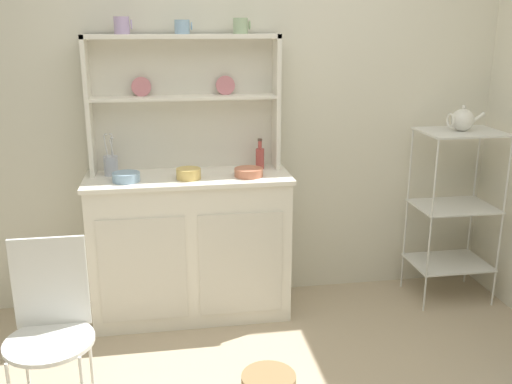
# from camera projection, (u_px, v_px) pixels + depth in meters

# --- Properties ---
(wall_back) EXTENTS (3.84, 0.05, 2.50)m
(wall_back) POSITION_uv_depth(u_px,v_px,m) (240.00, 99.00, 3.44)
(wall_back) COLOR silver
(wall_back) RESTS_ON ground
(hutch_cabinet) EXTENTS (1.16, 0.45, 0.86)m
(hutch_cabinet) POSITION_uv_depth(u_px,v_px,m) (190.00, 244.00, 3.37)
(hutch_cabinet) COLOR white
(hutch_cabinet) RESTS_ON ground
(hutch_shelf_unit) EXTENTS (1.08, 0.18, 0.77)m
(hutch_shelf_unit) POSITION_uv_depth(u_px,v_px,m) (184.00, 93.00, 3.28)
(hutch_shelf_unit) COLOR silver
(hutch_shelf_unit) RESTS_ON hutch_cabinet
(bakers_rack) EXTENTS (0.47, 0.36, 1.07)m
(bakers_rack) POSITION_uv_depth(u_px,v_px,m) (454.00, 199.00, 3.52)
(bakers_rack) COLOR silver
(bakers_rack) RESTS_ON ground
(wire_chair) EXTENTS (0.36, 0.36, 0.85)m
(wire_chair) POSITION_uv_depth(u_px,v_px,m) (50.00, 320.00, 2.36)
(wire_chair) COLOR white
(wire_chair) RESTS_ON ground
(cup_lilac_0) EXTENTS (0.10, 0.08, 0.09)m
(cup_lilac_0) POSITION_uv_depth(u_px,v_px,m) (122.00, 25.00, 3.09)
(cup_lilac_0) COLOR #B79ECC
(cup_lilac_0) RESTS_ON hutch_shelf_unit
(cup_sky_1) EXTENTS (0.10, 0.08, 0.08)m
(cup_sky_1) POSITION_uv_depth(u_px,v_px,m) (182.00, 27.00, 3.14)
(cup_sky_1) COLOR #8EB2D1
(cup_sky_1) RESTS_ON hutch_shelf_unit
(cup_sage_2) EXTENTS (0.10, 0.08, 0.09)m
(cup_sage_2) POSITION_uv_depth(u_px,v_px,m) (241.00, 26.00, 3.19)
(cup_sage_2) COLOR #9EB78E
(cup_sage_2) RESTS_ON hutch_shelf_unit
(bowl_mixing_large) EXTENTS (0.15, 0.15, 0.05)m
(bowl_mixing_large) POSITION_uv_depth(u_px,v_px,m) (126.00, 177.00, 3.13)
(bowl_mixing_large) COLOR #8EB2D1
(bowl_mixing_large) RESTS_ON hutch_cabinet
(bowl_floral_medium) EXTENTS (0.14, 0.14, 0.06)m
(bowl_floral_medium) POSITION_uv_depth(u_px,v_px,m) (189.00, 174.00, 3.18)
(bowl_floral_medium) COLOR #DBB760
(bowl_floral_medium) RESTS_ON hutch_cabinet
(bowl_cream_small) EXTENTS (0.16, 0.16, 0.05)m
(bowl_cream_small) POSITION_uv_depth(u_px,v_px,m) (249.00, 172.00, 3.23)
(bowl_cream_small) COLOR #C67556
(bowl_cream_small) RESTS_ON hutch_cabinet
(jam_bottle) EXTENTS (0.05, 0.05, 0.18)m
(jam_bottle) POSITION_uv_depth(u_px,v_px,m) (260.00, 157.00, 3.38)
(jam_bottle) COLOR #B74C47
(jam_bottle) RESTS_ON hutch_cabinet
(utensil_jar) EXTENTS (0.08, 0.08, 0.24)m
(utensil_jar) POSITION_uv_depth(u_px,v_px,m) (111.00, 165.00, 3.24)
(utensil_jar) COLOR #B2B7C6
(utensil_jar) RESTS_ON hutch_cabinet
(porcelain_teapot) EXTENTS (0.22, 0.13, 0.15)m
(porcelain_teapot) POSITION_uv_depth(u_px,v_px,m) (462.00, 120.00, 3.38)
(porcelain_teapot) COLOR white
(porcelain_teapot) RESTS_ON bakers_rack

